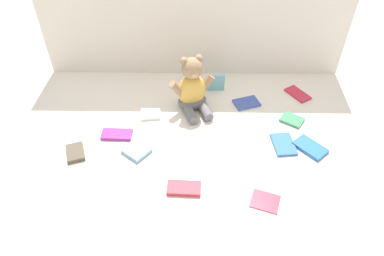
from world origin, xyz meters
TOP-DOWN VIEW (x-y plane):
  - ground_plane at (0.00, 0.00)m, footprint 3.20×3.20m
  - backdrop_drape at (0.00, 0.49)m, footprint 1.60×0.03m
  - teddy_bear at (-0.00, 0.17)m, footprint 0.23×0.23m
  - book_case_0 at (-0.24, -0.15)m, footprint 0.14×0.14m
  - book_case_1 at (0.28, -0.41)m, footprint 0.13×0.12m
  - book_case_2 at (0.41, -0.10)m, footprint 0.11×0.15m
  - book_case_3 at (-0.21, 0.11)m, footprint 0.10×0.10m
  - book_case_4 at (0.12, 0.31)m, footprint 0.09×0.03m
  - book_case_5 at (0.48, 0.07)m, footprint 0.13×0.12m
  - book_case_6 at (-0.35, -0.05)m, footprint 0.14×0.07m
  - book_case_7 at (0.55, 0.27)m, footprint 0.13×0.15m
  - book_case_8 at (0.52, -0.12)m, footprint 0.16×0.16m
  - book_case_9 at (-0.03, -0.35)m, footprint 0.14×0.07m
  - book_case_10 at (0.27, 0.20)m, footprint 0.14×0.12m
  - book_case_11 at (-0.51, -0.17)m, footprint 0.10×0.12m

SIDE VIEW (x-z plane):
  - ground_plane at x=0.00m, z-range 0.00..0.00m
  - book_case_1 at x=0.28m, z-range 0.00..0.01m
  - book_case_2 at x=0.41m, z-range 0.00..0.01m
  - book_case_7 at x=0.55m, z-range 0.00..0.01m
  - book_case_10 at x=0.27m, z-range 0.00..0.01m
  - book_case_5 at x=0.48m, z-range 0.00..0.01m
  - book_case_3 at x=-0.21m, z-range 0.00..0.02m
  - book_case_6 at x=-0.35m, z-range 0.00..0.02m
  - book_case_8 at x=0.52m, z-range 0.00..0.02m
  - book_case_9 at x=-0.03m, z-range 0.00..0.02m
  - book_case_0 at x=-0.24m, z-range 0.00..0.02m
  - book_case_11 at x=-0.51m, z-range 0.00..0.02m
  - book_case_4 at x=0.12m, z-range 0.00..0.09m
  - teddy_bear at x=0.00m, z-range -0.04..0.24m
  - backdrop_drape at x=0.00m, z-range 0.00..0.61m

